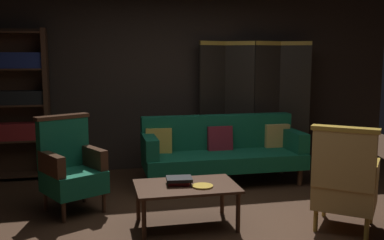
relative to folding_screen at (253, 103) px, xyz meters
name	(u,v)px	position (x,y,z in m)	size (l,w,h in m)	color
ground_plane	(209,224)	(-1.24, -2.14, -0.99)	(10.00, 10.00, 0.00)	#331E11
back_wall	(168,75)	(-1.24, 0.31, 0.41)	(7.20, 0.10, 2.80)	black
folding_screen	(253,103)	(0.00, 0.00, 0.00)	(1.67, 0.40, 1.90)	black
bookshelf	(15,102)	(-3.39, 0.05, 0.08)	(0.90, 0.32, 2.05)	#382114
velvet_couch	(222,149)	(-0.69, -0.69, -0.53)	(2.12, 0.78, 0.88)	#382114
coffee_table	(186,190)	(-1.48, -2.13, -0.61)	(1.00, 0.64, 0.42)	#382114
armchair_gilt_accent	(345,181)	(0.00, -2.55, -0.50)	(0.81, 0.81, 1.04)	#B78E33
armchair_wing_left	(71,167)	(-2.61, -1.41, -0.50)	(0.78, 0.78, 1.04)	#382114
book_red_leather	(179,183)	(-1.54, -2.09, -0.55)	(0.21, 0.14, 0.04)	maroon
book_black_cloth	(179,179)	(-1.54, -2.09, -0.51)	(0.25, 0.20, 0.03)	black
brass_tray	(202,186)	(-1.33, -2.22, -0.56)	(0.21, 0.21, 0.02)	gold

